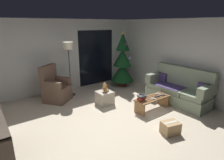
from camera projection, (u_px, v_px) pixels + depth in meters
ground_plane at (116, 122)px, 4.61m from camera, size 7.00×7.00×0.00m
wall_back at (64, 56)px, 6.61m from camera, size 5.72×0.12×2.50m
wall_right at (188, 60)px, 5.87m from camera, size 0.12×6.00×2.50m
patio_door_frame at (96, 56)px, 7.33m from camera, size 1.60×0.02×2.20m
patio_door_glass at (96, 58)px, 7.33m from camera, size 1.50×0.02×2.10m
couch at (178, 90)px, 5.70m from camera, size 0.85×1.97×1.08m
coffee_table at (152, 101)px, 5.24m from camera, size 1.10×0.40×0.36m
remote_graphite at (162, 95)px, 5.35m from camera, size 0.15×0.13×0.02m
remote_white at (153, 99)px, 5.10m from camera, size 0.13×0.15×0.02m
remote_black at (157, 97)px, 5.23m from camera, size 0.16×0.07×0.02m
remote_silver at (158, 94)px, 5.42m from camera, size 0.10×0.16×0.02m
book_stack at (142, 97)px, 5.02m from camera, size 0.25×0.22×0.14m
cell_phone at (142, 95)px, 5.01m from camera, size 0.14×0.16×0.01m
christmas_tree at (122, 63)px, 7.05m from camera, size 0.88×0.88×2.09m
armchair at (56, 89)px, 5.79m from camera, size 0.96×0.96×1.13m
floor_lamp at (68, 51)px, 5.93m from camera, size 0.32×0.32×1.78m
ottoman at (105, 98)px, 5.61m from camera, size 0.44×0.44×0.40m
teddy_bear_honey at (105, 88)px, 5.52m from camera, size 0.21×0.22×0.29m
teddy_bear_chestnut_by_tree at (107, 88)px, 6.66m from camera, size 0.22×0.21×0.29m
cardboard_box_taped_mid_floor at (170, 128)px, 4.12m from camera, size 0.44×0.38×0.27m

